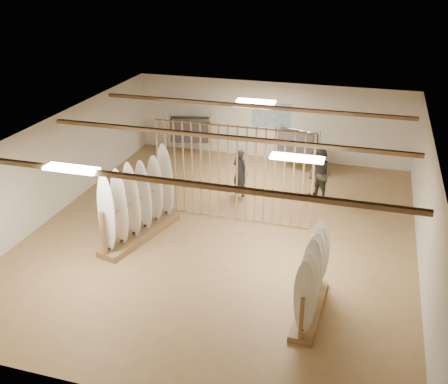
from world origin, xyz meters
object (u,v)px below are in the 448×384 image
(rack_left, at_px, (139,212))
(clothing_rack_b, at_px, (297,144))
(clothing_rack_a, at_px, (190,130))
(shopper_a, at_px, (240,169))
(shopper_b, at_px, (320,172))
(rack_right, at_px, (311,288))

(rack_left, distance_m, clothing_rack_b, 6.58)
(clothing_rack_a, xyz_separation_m, shopper_a, (2.64, -2.79, -0.17))
(clothing_rack_b, xyz_separation_m, shopper_b, (1.02, -2.03, -0.10))
(rack_left, relative_size, clothing_rack_b, 1.81)
(shopper_b, bearing_deg, clothing_rack_b, 157.99)
(clothing_rack_a, relative_size, clothing_rack_b, 1.02)
(clothing_rack_b, bearing_deg, shopper_b, -43.77)
(clothing_rack_b, bearing_deg, clothing_rack_a, -166.02)
(clothing_rack_a, bearing_deg, clothing_rack_b, -18.62)
(rack_left, bearing_deg, shopper_b, 55.65)
(clothing_rack_b, height_order, shopper_a, shopper_a)
(shopper_b, bearing_deg, rack_right, -43.33)
(clothing_rack_a, bearing_deg, shopper_b, -38.75)
(clothing_rack_a, xyz_separation_m, clothing_rack_b, (4.01, -0.39, -0.02))
(shopper_b, bearing_deg, shopper_a, -129.69)
(rack_right, bearing_deg, clothing_rack_a, 126.85)
(rack_right, distance_m, shopper_a, 6.01)
(clothing_rack_a, height_order, shopper_b, shopper_b)
(clothing_rack_b, bearing_deg, rack_right, -59.04)
(rack_right, relative_size, shopper_a, 1.28)
(rack_left, relative_size, clothing_rack_a, 1.76)
(rack_left, relative_size, shopper_a, 1.63)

